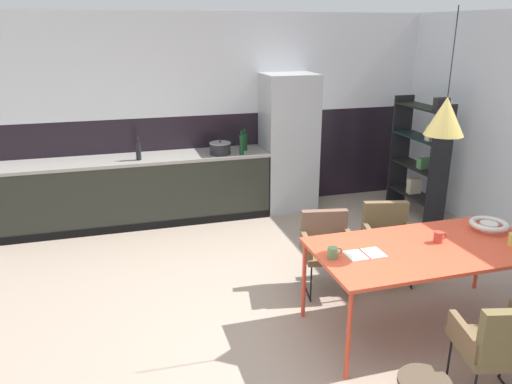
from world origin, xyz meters
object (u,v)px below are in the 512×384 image
bottle_wine_green (245,141)px  mug_glass_clear (439,237)px  bottle_vinegar_dark (138,150)px  armchair_facing_counter (327,241)px  refrigerator_column (289,143)px  bottle_oil_tall (242,144)px  dining_table (428,251)px  open_shelf_unit (420,154)px  mug_white_ceramic (333,253)px  fruit_bowl (489,225)px  armchair_corner_seat (388,232)px  open_book (365,254)px  armchair_near_window (503,342)px  cooking_pot (220,148)px  pendant_lamp_over_table_near (445,116)px

bottle_wine_green → mug_glass_clear: bearing=-74.9°
bottle_vinegar_dark → armchair_facing_counter: bearing=-53.1°
refrigerator_column → mug_glass_clear: size_ratio=15.72×
bottle_oil_tall → bottle_vinegar_dark: bearing=175.8°
dining_table → open_shelf_unit: open_shelf_unit is taller
mug_white_ceramic → bottle_vinegar_dark: bearing=113.0°
dining_table → mug_glass_clear: bearing=23.6°
fruit_bowl → armchair_corner_seat: bearing=125.5°
mug_white_ceramic → bottle_wine_green: size_ratio=0.41×
armchair_corner_seat → mug_glass_clear: size_ratio=6.50×
open_book → fruit_bowl: bearing=6.4°
fruit_bowl → mug_glass_clear: size_ratio=2.74×
armchair_corner_seat → armchair_near_window: 1.89m
refrigerator_column → open_book: (-0.50, -3.15, -0.18)m
open_book → cooking_pot: size_ratio=1.10×
armchair_corner_seat → open_book: armchair_corner_seat is taller
armchair_facing_counter → armchair_near_window: bearing=113.4°
dining_table → fruit_bowl: bearing=12.0°
armchair_facing_counter → open_book: open_book is taller
dining_table → armchair_facing_counter: 1.04m
armchair_corner_seat → armchair_near_window: size_ratio=0.95×
open_shelf_unit → bottle_wine_green: bearing=-107.1°
bottle_oil_tall → bottle_wine_green: size_ratio=1.06×
open_book → armchair_facing_counter: bearing=85.0°
fruit_bowl → open_shelf_unit: size_ratio=0.20×
refrigerator_column → armchair_near_window: (0.00, -4.13, -0.43)m
dining_table → pendant_lamp_over_table_near: 1.12m
mug_white_ceramic → fruit_bowl: bearing=4.5°
armchair_corner_seat → fruit_bowl: (0.53, -0.75, 0.31)m
mug_white_ceramic → cooking_pot: bearing=94.4°
mug_glass_clear → bottle_wine_green: bearing=105.1°
armchair_near_window → bottle_vinegar_dark: 4.52m
refrigerator_column → bottle_oil_tall: refrigerator_column is taller
refrigerator_column → armchair_corner_seat: bearing=-83.4°
refrigerator_column → mug_white_ceramic: refrigerator_column is taller
cooking_pot → bottle_oil_tall: bearing=-21.7°
refrigerator_column → fruit_bowl: bearing=-75.2°
armchair_corner_seat → bottle_oil_tall: 2.32m
refrigerator_column → bottle_wine_green: 0.63m
open_shelf_unit → pendant_lamp_over_table_near: bearing=-32.2°
armchair_near_window → bottle_oil_tall: 4.00m
mug_white_ceramic → bottle_wine_green: bearing=87.5°
mug_glass_clear → bottle_oil_tall: (-0.94, 2.88, 0.22)m
mug_white_ceramic → bottle_oil_tall: bottle_oil_tall is taller
bottle_vinegar_dark → pendant_lamp_over_table_near: pendant_lamp_over_table_near is taller
dining_table → mug_white_ceramic: (-0.85, 0.03, 0.09)m
refrigerator_column → armchair_near_window: bearing=-90.0°
bottle_wine_green → pendant_lamp_over_table_near: pendant_lamp_over_table_near is taller
fruit_bowl → bottle_oil_tall: 3.18m
mug_white_ceramic → mug_glass_clear: bearing=1.6°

